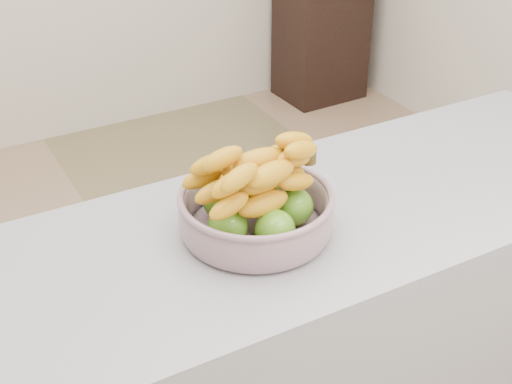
% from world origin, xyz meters
% --- Properties ---
extents(ground, '(4.00, 4.00, 0.00)m').
position_xyz_m(ground, '(0.00, 0.00, 0.00)').
color(ground, '#997A5D').
rests_on(ground, ground).
extents(counter, '(2.00, 0.60, 0.90)m').
position_xyz_m(counter, '(0.00, -0.49, 0.45)').
color(counter, '#94939B').
rests_on(counter, ground).
extents(cabinet, '(0.47, 0.38, 0.83)m').
position_xyz_m(cabinet, '(1.65, 1.78, 0.42)').
color(cabinet, black).
rests_on(cabinet, ground).
extents(fruit_bowl, '(0.33, 0.33, 0.20)m').
position_xyz_m(fruit_bowl, '(-0.05, -0.49, 0.97)').
color(fruit_bowl, '#90A1AD').
rests_on(fruit_bowl, counter).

